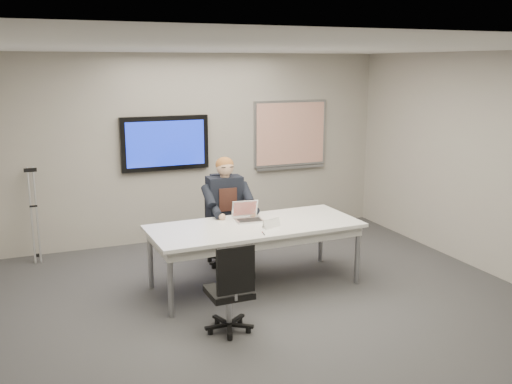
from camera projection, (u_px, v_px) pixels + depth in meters
name	position (u px, v px, depth m)	size (l,w,h in m)	color
floor	(278.00, 311.00, 6.23)	(6.00, 6.00, 0.02)	#343537
ceiling	(280.00, 47.00, 5.61)	(6.00, 6.00, 0.02)	silver
wall_back	(197.00, 148.00, 8.63)	(6.00, 0.02, 2.80)	#A59E95
wall_front	(500.00, 290.00, 3.21)	(6.00, 0.02, 2.80)	#A59E95
wall_right	(500.00, 167.00, 7.03)	(0.02, 6.00, 2.80)	#A59E95
conference_table	(255.00, 232.00, 6.80)	(2.54, 1.12, 0.77)	white
tv_display	(165.00, 143.00, 8.37)	(1.30, 0.09, 0.80)	black
whiteboard	(290.00, 135.00, 9.14)	(1.25, 0.08, 1.10)	#92949A
office_chair_far	(224.00, 239.00, 7.68)	(0.55, 0.55, 1.05)	black
office_chair_near	(230.00, 305.00, 5.67)	(0.46, 0.46, 0.95)	black
seated_person	(230.00, 226.00, 7.38)	(0.46, 0.79, 1.47)	#1D2330
crutch	(34.00, 213.00, 7.71)	(0.18, 0.36, 1.34)	#ADAFB5
laptop	(247.00, 215.00, 6.96)	(0.35, 0.33, 0.23)	silver
name_tent	(271.00, 223.00, 6.67)	(0.24, 0.07, 0.10)	white
pen	(263.00, 233.00, 6.41)	(0.01, 0.01, 0.13)	black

